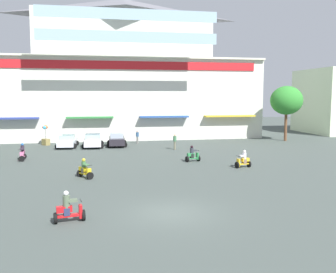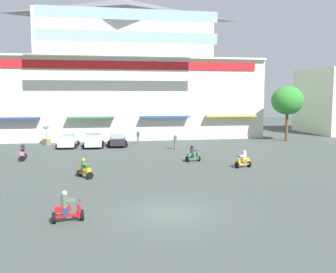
{
  "view_description": "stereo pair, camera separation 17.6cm",
  "coord_description": "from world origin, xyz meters",
  "px_view_note": "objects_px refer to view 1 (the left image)",
  "views": [
    {
      "loc": [
        -3.48,
        -17.96,
        5.95
      ],
      "look_at": [
        2.06,
        12.14,
        2.53
      ],
      "focal_mm": 39.74,
      "sensor_mm": 36.0,
      "label": 1
    },
    {
      "loc": [
        -3.31,
        -17.99,
        5.95
      ],
      "look_at": [
        2.06,
        12.14,
        2.53
      ],
      "focal_mm": 39.74,
      "sensor_mm": 36.0,
      "label": 2
    }
  ],
  "objects_px": {
    "scooter_rider_4": "(23,153)",
    "scooter_rider_3": "(193,155)",
    "pedestrian_1": "(137,136)",
    "balloon_vendor_cart": "(46,137)",
    "plaza_tree_1": "(287,101)",
    "parked_car_2": "(117,139)",
    "parked_car_1": "(93,141)",
    "parked_car_0": "(67,141)",
    "scooter_rider_1": "(85,170)",
    "scooter_rider_2": "(69,209)",
    "scooter_rider_0": "(243,160)",
    "pedestrian_0": "(175,141)"
  },
  "relations": [
    {
      "from": "scooter_rider_4",
      "to": "scooter_rider_3",
      "type": "bearing_deg",
      "value": -12.97
    },
    {
      "from": "scooter_rider_0",
      "to": "scooter_rider_3",
      "type": "height_order",
      "value": "scooter_rider_3"
    },
    {
      "from": "scooter_rider_1",
      "to": "scooter_rider_2",
      "type": "bearing_deg",
      "value": -92.28
    },
    {
      "from": "plaza_tree_1",
      "to": "parked_car_0",
      "type": "bearing_deg",
      "value": -177.51
    },
    {
      "from": "parked_car_1",
      "to": "parked_car_2",
      "type": "height_order",
      "value": "parked_car_2"
    },
    {
      "from": "scooter_rider_4",
      "to": "pedestrian_0",
      "type": "relative_size",
      "value": 0.94
    },
    {
      "from": "parked_car_1",
      "to": "scooter_rider_4",
      "type": "distance_m",
      "value": 9.79
    },
    {
      "from": "scooter_rider_1",
      "to": "pedestrian_0",
      "type": "bearing_deg",
      "value": 53.91
    },
    {
      "from": "parked_car_1",
      "to": "scooter_rider_2",
      "type": "bearing_deg",
      "value": -91.56
    },
    {
      "from": "parked_car_1",
      "to": "scooter_rider_3",
      "type": "distance_m",
      "value": 14.24
    },
    {
      "from": "plaza_tree_1",
      "to": "pedestrian_0",
      "type": "bearing_deg",
      "value": -162.1
    },
    {
      "from": "plaza_tree_1",
      "to": "pedestrian_1",
      "type": "height_order",
      "value": "plaza_tree_1"
    },
    {
      "from": "scooter_rider_3",
      "to": "pedestrian_0",
      "type": "bearing_deg",
      "value": 90.71
    },
    {
      "from": "pedestrian_1",
      "to": "balloon_vendor_cart",
      "type": "height_order",
      "value": "balloon_vendor_cart"
    },
    {
      "from": "parked_car_0",
      "to": "scooter_rider_3",
      "type": "bearing_deg",
      "value": -44.14
    },
    {
      "from": "parked_car_2",
      "to": "scooter_rider_2",
      "type": "xyz_separation_m",
      "value": [
        -3.44,
        -25.93,
        -0.18
      ]
    },
    {
      "from": "parked_car_1",
      "to": "balloon_vendor_cart",
      "type": "xyz_separation_m",
      "value": [
        -5.57,
        2.83,
        0.21
      ]
    },
    {
      "from": "balloon_vendor_cart",
      "to": "pedestrian_0",
      "type": "bearing_deg",
      "value": -23.59
    },
    {
      "from": "parked_car_0",
      "to": "parked_car_1",
      "type": "height_order",
      "value": "parked_car_1"
    },
    {
      "from": "pedestrian_1",
      "to": "parked_car_0",
      "type": "bearing_deg",
      "value": -166.42
    },
    {
      "from": "balloon_vendor_cart",
      "to": "pedestrian_1",
      "type": "bearing_deg",
      "value": -2.15
    },
    {
      "from": "scooter_rider_2",
      "to": "balloon_vendor_cart",
      "type": "xyz_separation_m",
      "value": [
        -4.87,
        28.37,
        0.35
      ]
    },
    {
      "from": "pedestrian_1",
      "to": "scooter_rider_4",
      "type": "bearing_deg",
      "value": -139.12
    },
    {
      "from": "parked_car_0",
      "to": "scooter_rider_3",
      "type": "xyz_separation_m",
      "value": [
        11.85,
        -11.5,
        -0.12
      ]
    },
    {
      "from": "parked_car_2",
      "to": "scooter_rider_1",
      "type": "distance_m",
      "value": 16.75
    },
    {
      "from": "plaza_tree_1",
      "to": "scooter_rider_1",
      "type": "bearing_deg",
      "value": -144.67
    },
    {
      "from": "plaza_tree_1",
      "to": "parked_car_2",
      "type": "relative_size",
      "value": 1.76
    },
    {
      "from": "plaza_tree_1",
      "to": "parked_car_1",
      "type": "relative_size",
      "value": 1.7
    },
    {
      "from": "parked_car_0",
      "to": "pedestrian_0",
      "type": "distance_m",
      "value": 12.38
    },
    {
      "from": "scooter_rider_0",
      "to": "scooter_rider_2",
      "type": "height_order",
      "value": "scooter_rider_2"
    },
    {
      "from": "parked_car_2",
      "to": "scooter_rider_0",
      "type": "xyz_separation_m",
      "value": [
        9.64,
        -14.92,
        -0.19
      ]
    },
    {
      "from": "scooter_rider_0",
      "to": "scooter_rider_1",
      "type": "bearing_deg",
      "value": -173.06
    },
    {
      "from": "parked_car_2",
      "to": "scooter_rider_4",
      "type": "xyz_separation_m",
      "value": [
        -8.94,
        -7.97,
        -0.14
      ]
    },
    {
      "from": "scooter_rider_1",
      "to": "pedestrian_1",
      "type": "xyz_separation_m",
      "value": [
        5.67,
        18.49,
        0.34
      ]
    },
    {
      "from": "parked_car_2",
      "to": "scooter_rider_1",
      "type": "bearing_deg",
      "value": -100.53
    },
    {
      "from": "scooter_rider_4",
      "to": "scooter_rider_0",
      "type": "bearing_deg",
      "value": -20.52
    },
    {
      "from": "scooter_rider_2",
      "to": "scooter_rider_3",
      "type": "distance_m",
      "value": 17.4
    },
    {
      "from": "scooter_rider_1",
      "to": "scooter_rider_3",
      "type": "distance_m",
      "value": 10.54
    },
    {
      "from": "parked_car_2",
      "to": "plaza_tree_1",
      "type": "bearing_deg",
      "value": 3.23
    },
    {
      "from": "scooter_rider_2",
      "to": "scooter_rider_3",
      "type": "height_order",
      "value": "scooter_rider_2"
    },
    {
      "from": "parked_car_2",
      "to": "scooter_rider_3",
      "type": "bearing_deg",
      "value": -61.5
    },
    {
      "from": "parked_car_2",
      "to": "scooter_rider_2",
      "type": "relative_size",
      "value": 2.67
    },
    {
      "from": "plaza_tree_1",
      "to": "parked_car_2",
      "type": "distance_m",
      "value": 22.4
    },
    {
      "from": "parked_car_1",
      "to": "scooter_rider_4",
      "type": "bearing_deg",
      "value": -129.26
    },
    {
      "from": "parked_car_1",
      "to": "balloon_vendor_cart",
      "type": "relative_size",
      "value": 1.74
    },
    {
      "from": "parked_car_2",
      "to": "scooter_rider_3",
      "type": "height_order",
      "value": "parked_car_2"
    },
    {
      "from": "scooter_rider_0",
      "to": "pedestrian_1",
      "type": "distance_m",
      "value": 18.35
    },
    {
      "from": "parked_car_0",
      "to": "parked_car_2",
      "type": "xyz_separation_m",
      "value": [
        5.63,
        -0.04,
        0.07
      ]
    },
    {
      "from": "scooter_rider_3",
      "to": "parked_car_2",
      "type": "bearing_deg",
      "value": 118.5
    },
    {
      "from": "parked_car_0",
      "to": "parked_car_2",
      "type": "bearing_deg",
      "value": -0.41
    }
  ]
}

